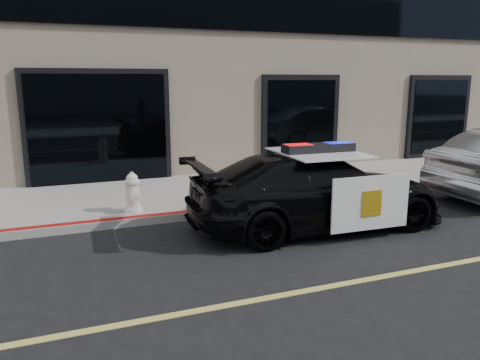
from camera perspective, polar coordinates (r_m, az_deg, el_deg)
name	(u,v)px	position (r m, az deg, el deg)	size (l,w,h in m)	color
ground	(246,302)	(5.81, 0.69, -14.67)	(120.00, 120.00, 0.00)	black
sidewalk_n	(157,196)	(10.55, -10.12, -1.99)	(60.00, 3.50, 0.15)	gray
police_car	(317,190)	(8.45, 9.41, -1.24)	(2.31, 4.79, 1.53)	black
fire_hydrant	(133,193)	(9.09, -12.94, -1.59)	(0.35, 0.48, 0.76)	white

